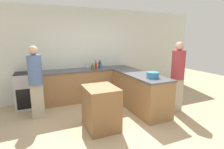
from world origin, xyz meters
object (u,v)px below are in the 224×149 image
island_table (101,108)px  water_bottle_blue (101,66)px  range_oven (28,90)px  person_at_peninsula (177,74)px  wine_bottle_dark (100,65)px  vinegar_bottle_clear (88,65)px  olive_oil_bottle (93,67)px  mixing_bowl (153,75)px  hot_sauce_bottle (96,66)px  person_by_range (36,80)px

island_table → water_bottle_blue: size_ratio=4.73×
range_oven → person_at_peninsula: 3.86m
island_table → person_at_peninsula: size_ratio=0.50×
wine_bottle_dark → vinegar_bottle_clear: size_ratio=1.02×
olive_oil_bottle → mixing_bowl: bearing=-59.5°
range_oven → island_table: bearing=-53.0°
island_table → wine_bottle_dark: (0.67, 1.88, 0.58)m
person_at_peninsula → olive_oil_bottle: bearing=137.0°
hot_sauce_bottle → water_bottle_blue: bearing=19.2°
water_bottle_blue → hot_sauce_bottle: bearing=-160.8°
wine_bottle_dark → person_at_peninsula: 2.28m
water_bottle_blue → vinegar_bottle_clear: bearing=147.0°
range_oven → mixing_bowl: mixing_bowl is taller
olive_oil_bottle → person_by_range: size_ratio=0.11×
island_table → person_by_range: bearing=138.5°
range_oven → mixing_bowl: 3.23m
island_table → vinegar_bottle_clear: (0.30, 1.98, 0.58)m
olive_oil_bottle → person_by_range: (-1.51, -0.60, -0.09)m
range_oven → island_table: range_oven is taller
wine_bottle_dark → range_oven: bearing=-178.2°
olive_oil_bottle → person_at_peninsula: (1.68, -1.57, -0.05)m
vinegar_bottle_clear → water_bottle_blue: 0.42m
olive_oil_bottle → vinegar_bottle_clear: 0.36m
olive_oil_bottle → water_bottle_blue: olive_oil_bottle is taller
hot_sauce_bottle → water_bottle_blue: (0.18, 0.06, -0.03)m
olive_oil_bottle → vinegar_bottle_clear: (-0.05, 0.35, 0.02)m
person_at_peninsula → wine_bottle_dark: bearing=126.8°
water_bottle_blue → person_at_peninsula: person_at_peninsula is taller
island_table → hot_sauce_bottle: hot_sauce_bottle is taller
water_bottle_blue → island_table: bearing=-110.5°
water_bottle_blue → range_oven: bearing=178.1°
island_table → olive_oil_bottle: 1.76m
range_oven → person_at_peninsula: (3.40, -1.76, 0.48)m
person_by_range → range_oven: bearing=104.8°
range_oven → island_table: size_ratio=1.08×
olive_oil_bottle → hot_sauce_bottle: hot_sauce_bottle is taller
olive_oil_bottle → hot_sauce_bottle: size_ratio=0.71×
mixing_bowl → range_oven: bearing=146.3°
person_by_range → wine_bottle_dark: bearing=25.0°
water_bottle_blue → person_at_peninsula: size_ratio=0.11×
range_oven → mixing_bowl: bearing=-33.7°
island_table → water_bottle_blue: water_bottle_blue is taller
range_oven → person_at_peninsula: bearing=-27.3°
island_table → wine_bottle_dark: 2.08m
hot_sauce_bottle → person_by_range: person_by_range is taller
mixing_bowl → person_at_peninsula: 0.75m
mixing_bowl → wine_bottle_dark: 1.93m
olive_oil_bottle → range_oven: bearing=173.7°
mixing_bowl → person_by_range: 2.63m
water_bottle_blue → person_at_peninsula: bearing=-50.9°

